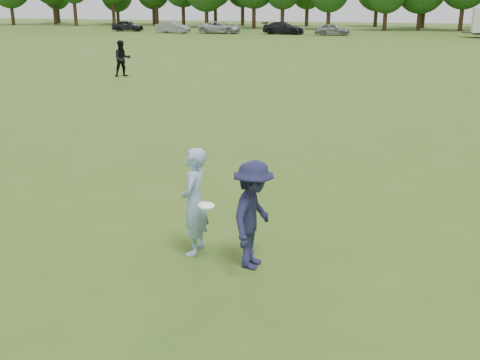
{
  "coord_description": "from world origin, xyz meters",
  "views": [
    {
      "loc": [
        1.94,
        -8.6,
        4.23
      ],
      "look_at": [
        -0.79,
        0.64,
        1.1
      ],
      "focal_mm": 42.0,
      "sensor_mm": 36.0,
      "label": 1
    }
  ],
  "objects_px": {
    "defender": "(253,215)",
    "car_a": "(128,26)",
    "car_c": "(220,27)",
    "player_far_a": "(122,59)",
    "car_e": "(332,29)",
    "car_d": "(283,28)",
    "car_b": "(173,27)",
    "thrower": "(194,202)"
  },
  "relations": [
    {
      "from": "car_b",
      "to": "car_e",
      "type": "bearing_deg",
      "value": -80.8
    },
    {
      "from": "thrower",
      "to": "defender",
      "type": "distance_m",
      "value": 1.12
    },
    {
      "from": "car_c",
      "to": "car_e",
      "type": "height_order",
      "value": "car_c"
    },
    {
      "from": "player_far_a",
      "to": "car_e",
      "type": "distance_m",
      "value": 40.61
    },
    {
      "from": "defender",
      "to": "car_c",
      "type": "relative_size",
      "value": 0.34
    },
    {
      "from": "car_c",
      "to": "car_e",
      "type": "xyz_separation_m",
      "value": [
        14.0,
        -0.03,
        -0.03
      ]
    },
    {
      "from": "car_a",
      "to": "car_d",
      "type": "xyz_separation_m",
      "value": [
        21.35,
        -0.53,
        0.03
      ]
    },
    {
      "from": "defender",
      "to": "car_a",
      "type": "bearing_deg",
      "value": 33.72
    },
    {
      "from": "car_b",
      "to": "player_far_a",
      "type": "bearing_deg",
      "value": -153.96
    },
    {
      "from": "player_far_a",
      "to": "car_c",
      "type": "distance_m",
      "value": 40.84
    },
    {
      "from": "defender",
      "to": "car_d",
      "type": "distance_m",
      "value": 62.72
    },
    {
      "from": "player_far_a",
      "to": "car_a",
      "type": "xyz_separation_m",
      "value": [
        -20.98,
        41.27,
        -0.29
      ]
    },
    {
      "from": "car_a",
      "to": "car_b",
      "type": "bearing_deg",
      "value": -111.89
    },
    {
      "from": "car_b",
      "to": "car_e",
      "type": "relative_size",
      "value": 1.08
    },
    {
      "from": "player_far_a",
      "to": "car_d",
      "type": "height_order",
      "value": "player_far_a"
    },
    {
      "from": "defender",
      "to": "car_a",
      "type": "distance_m",
      "value": 70.74
    },
    {
      "from": "thrower",
      "to": "car_d",
      "type": "xyz_separation_m",
      "value": [
        -11.74,
        61.17,
        -0.2
      ]
    },
    {
      "from": "car_d",
      "to": "car_b",
      "type": "bearing_deg",
      "value": 100.11
    },
    {
      "from": "thrower",
      "to": "car_a",
      "type": "bearing_deg",
      "value": -156.62
    },
    {
      "from": "car_a",
      "to": "car_e",
      "type": "bearing_deg",
      "value": -99.3
    },
    {
      "from": "thrower",
      "to": "car_d",
      "type": "distance_m",
      "value": 62.29
    },
    {
      "from": "thrower",
      "to": "car_a",
      "type": "xyz_separation_m",
      "value": [
        -33.09,
        61.7,
        -0.23
      ]
    },
    {
      "from": "car_a",
      "to": "car_c",
      "type": "relative_size",
      "value": 0.79
    },
    {
      "from": "player_far_a",
      "to": "car_a",
      "type": "height_order",
      "value": "player_far_a"
    },
    {
      "from": "player_far_a",
      "to": "car_e",
      "type": "xyz_separation_m",
      "value": [
        6.42,
        40.1,
        -0.3
      ]
    },
    {
      "from": "player_far_a",
      "to": "car_b",
      "type": "height_order",
      "value": "player_far_a"
    },
    {
      "from": "car_b",
      "to": "car_c",
      "type": "distance_m",
      "value": 6.1
    },
    {
      "from": "car_b",
      "to": "thrower",
      "type": "bearing_deg",
      "value": -149.77
    },
    {
      "from": "player_far_a",
      "to": "car_a",
      "type": "distance_m",
      "value": 46.3
    },
    {
      "from": "player_far_a",
      "to": "car_a",
      "type": "relative_size",
      "value": 0.48
    },
    {
      "from": "car_a",
      "to": "car_d",
      "type": "distance_m",
      "value": 21.36
    },
    {
      "from": "defender",
      "to": "car_c",
      "type": "xyz_separation_m",
      "value": [
        -20.8,
        60.78,
        -0.17
      ]
    },
    {
      "from": "thrower",
      "to": "player_far_a",
      "type": "bearing_deg",
      "value": -154.17
    },
    {
      "from": "car_a",
      "to": "car_b",
      "type": "height_order",
      "value": "car_b"
    },
    {
      "from": "player_far_a",
      "to": "car_a",
      "type": "bearing_deg",
      "value": 76.89
    },
    {
      "from": "thrower",
      "to": "car_b",
      "type": "xyz_separation_m",
      "value": [
        -25.74,
        59.73,
        -0.21
      ]
    },
    {
      "from": "player_far_a",
      "to": "car_d",
      "type": "distance_m",
      "value": 40.74
    },
    {
      "from": "car_a",
      "to": "car_c",
      "type": "bearing_deg",
      "value": -101.73
    },
    {
      "from": "car_a",
      "to": "car_c",
      "type": "height_order",
      "value": "car_c"
    },
    {
      "from": "thrower",
      "to": "car_b",
      "type": "distance_m",
      "value": 65.04
    },
    {
      "from": "car_d",
      "to": "car_e",
      "type": "distance_m",
      "value": 6.08
    },
    {
      "from": "car_c",
      "to": "car_d",
      "type": "distance_m",
      "value": 7.98
    }
  ]
}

